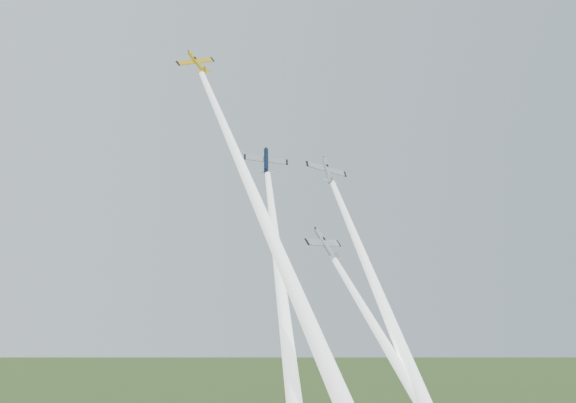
{
  "coord_description": "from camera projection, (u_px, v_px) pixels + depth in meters",
  "views": [
    {
      "loc": [
        -56.62,
        -111.25,
        75.2
      ],
      "look_at": [
        0.0,
        -6.0,
        92.0
      ],
      "focal_mm": 45.0,
      "sensor_mm": 36.0,
      "label": 1
    }
  ],
  "objects": [
    {
      "name": "plane_yellow",
      "position": [
        197.0,
        62.0,
        125.89
      ],
      "size": [
        9.1,
        5.76,
        8.26
      ],
      "primitive_type": null,
      "rotation": [
        0.93,
        -0.29,
        0.1
      ],
      "color": "gold"
    },
    {
      "name": "smoke_trail_yellow",
      "position": [
        275.0,
        244.0,
        100.46
      ],
      "size": [
        7.53,
        48.9,
        63.63
      ],
      "primitive_type": null,
      "rotation": [
        -0.65,
        0.0,
        0.1
      ],
      "color": "white"
    },
    {
      "name": "plane_navy",
      "position": [
        266.0,
        161.0,
        122.98
      ],
      "size": [
        9.49,
        7.54,
        7.5
      ],
      "primitive_type": null,
      "rotation": [
        0.93,
        0.09,
        -0.33
      ],
      "color": "#0B1632"
    },
    {
      "name": "smoke_trail_navy",
      "position": [
        286.0,
        334.0,
        98.3
      ],
      "size": [
        15.69,
        39.51,
        52.93
      ],
      "primitive_type": null,
      "rotation": [
        -0.65,
        0.0,
        -0.33
      ],
      "color": "white"
    },
    {
      "name": "plane_silver_right",
      "position": [
        327.0,
        170.0,
        136.09
      ],
      "size": [
        9.99,
        6.66,
        8.96
      ],
      "primitive_type": null,
      "rotation": [
        0.93,
        0.17,
        -0.06
      ],
      "color": "#AFB5BD"
    },
    {
      "name": "smoke_trail_silver_right",
      "position": [
        389.0,
        318.0,
        113.86
      ],
      "size": [
        5.18,
        39.39,
        50.93
      ],
      "primitive_type": null,
      "rotation": [
        -0.65,
        0.0,
        -0.06
      ],
      "color": "white"
    },
    {
      "name": "plane_silver_low",
      "position": [
        325.0,
        245.0,
        120.59
      ],
      "size": [
        9.86,
        8.16,
        7.58
      ],
      "primitive_type": null,
      "rotation": [
        0.93,
        -0.03,
        0.3
      ],
      "color": "#A5ACB3"
    },
    {
      "name": "smoke_trail_silver_low",
      "position": [
        418.0,
        399.0,
        105.07
      ],
      "size": [
        12.72,
        33.02,
        43.58
      ],
      "primitive_type": null,
      "rotation": [
        -0.65,
        0.0,
        0.3
      ],
      "color": "white"
    }
  ]
}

